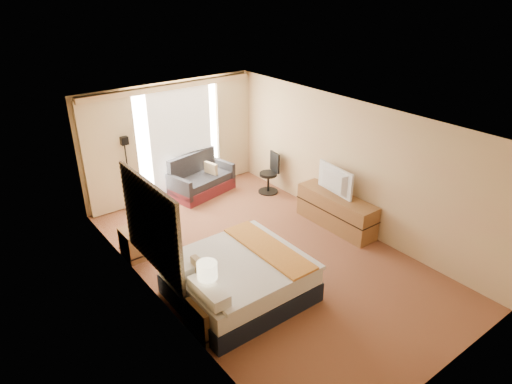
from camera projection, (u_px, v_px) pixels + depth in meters
floor at (265, 256)px, 8.40m from camera, size 4.20×7.00×0.02m
ceiling at (267, 119)px, 7.28m from camera, size 4.20×7.00×0.02m
wall_back at (170, 139)px, 10.34m from camera, size 4.20×0.02×2.60m
wall_front at (452, 296)px, 5.33m from camera, size 4.20×0.02×2.60m
wall_left at (154, 230)px, 6.69m from camera, size 0.02×7.00×2.60m
wall_right at (349, 164)px, 8.99m from camera, size 0.02×7.00×2.60m
headboard at (151, 225)px, 6.86m from camera, size 0.06×1.85×1.50m
nightstand_left at (209, 317)px, 6.51m from camera, size 0.45×0.52×0.55m
nightstand_right at (136, 243)px, 8.30m from camera, size 0.45×0.52×0.55m
media_dresser at (336, 211)px, 9.25m from camera, size 0.50×1.80×0.70m
window at (180, 137)px, 10.45m from camera, size 2.30×0.02×2.30m
curtains at (172, 136)px, 10.21m from camera, size 4.12×0.19×2.56m
bed at (239, 278)px, 7.20m from camera, size 1.98×1.81×0.96m
loveseat at (201, 181)px, 10.70m from camera, size 1.62×1.10×0.93m
floor_lamp at (126, 158)px, 9.63m from camera, size 0.21×0.21×1.66m
desk_chair at (270, 175)px, 10.70m from camera, size 0.47×0.47×0.97m
lamp_left at (207, 271)px, 6.26m from camera, size 0.28×0.28×0.60m
lamp_right at (134, 208)px, 8.03m from camera, size 0.26×0.26×0.54m
tissue_box at (210, 289)px, 6.55m from camera, size 0.14×0.14×0.11m
telephone at (138, 227)px, 8.20m from camera, size 0.22×0.19×0.07m
television at (332, 181)px, 9.05m from camera, size 0.23×0.99×0.57m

